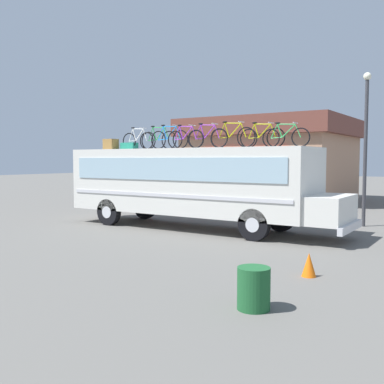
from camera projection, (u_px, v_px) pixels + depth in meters
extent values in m
plane|color=#605E59|center=(188.00, 228.00, 17.45)|extent=(120.00, 120.00, 0.00)
cube|color=silver|center=(188.00, 181.00, 17.32)|extent=(9.93, 2.58, 2.46)
cube|color=silver|center=(331.00, 209.00, 14.35)|extent=(1.12, 2.37, 0.90)
cube|color=#99B7C6|center=(168.00, 169.00, 16.20)|extent=(9.13, 0.04, 0.82)
cube|color=#99B7C6|center=(205.00, 168.00, 18.37)|extent=(9.13, 0.04, 0.82)
cube|color=silver|center=(168.00, 196.00, 16.27)|extent=(9.53, 0.03, 0.12)
cube|color=silver|center=(205.00, 191.00, 18.45)|extent=(9.53, 0.03, 0.12)
cube|color=silver|center=(350.00, 227.00, 14.05)|extent=(0.16, 2.45, 0.24)
cylinder|color=black|center=(254.00, 225.00, 14.61)|extent=(1.06, 0.28, 1.06)
cylinder|color=silver|center=(254.00, 225.00, 14.61)|extent=(0.48, 0.30, 0.48)
cylinder|color=black|center=(281.00, 217.00, 16.53)|extent=(1.06, 0.28, 1.06)
cylinder|color=silver|center=(281.00, 217.00, 16.53)|extent=(0.48, 0.30, 0.48)
cylinder|color=black|center=(109.00, 212.00, 18.14)|extent=(1.06, 0.28, 1.06)
cylinder|color=silver|center=(109.00, 212.00, 18.14)|extent=(0.48, 0.30, 0.48)
cylinder|color=black|center=(145.00, 207.00, 20.06)|extent=(1.06, 0.28, 1.06)
cylinder|color=silver|center=(145.00, 207.00, 20.06)|extent=(0.48, 0.30, 0.48)
cube|color=olive|center=(111.00, 145.00, 19.40)|extent=(0.54, 0.45, 0.47)
cube|color=#1E7F66|center=(129.00, 146.00, 19.21)|extent=(0.72, 0.37, 0.31)
torus|color=black|center=(129.00, 141.00, 19.10)|extent=(0.72, 0.04, 0.72)
torus|color=black|center=(147.00, 141.00, 18.58)|extent=(0.72, 0.04, 0.72)
cylinder|color=white|center=(134.00, 135.00, 18.93)|extent=(0.19, 0.04, 0.52)
cylinder|color=white|center=(140.00, 135.00, 18.77)|extent=(0.45, 0.04, 0.50)
cylinder|color=white|center=(138.00, 129.00, 18.79)|extent=(0.57, 0.04, 0.07)
cylinder|color=white|center=(132.00, 141.00, 19.00)|extent=(0.36, 0.03, 0.05)
cylinder|color=white|center=(131.00, 135.00, 19.03)|extent=(0.24, 0.03, 0.54)
cylinder|color=white|center=(145.00, 135.00, 18.61)|extent=(0.20, 0.03, 0.50)
cylinder|color=silver|center=(143.00, 128.00, 18.63)|extent=(0.03, 0.44, 0.03)
ellipsoid|color=black|center=(133.00, 128.00, 18.95)|extent=(0.20, 0.08, 0.06)
torus|color=black|center=(149.00, 141.00, 18.68)|extent=(0.74, 0.04, 0.74)
torus|color=black|center=(169.00, 140.00, 18.10)|extent=(0.74, 0.04, 0.74)
cylinder|color=green|center=(154.00, 134.00, 18.48)|extent=(0.20, 0.04, 0.53)
cylinder|color=green|center=(161.00, 134.00, 18.31)|extent=(0.49, 0.04, 0.51)
cylinder|color=green|center=(159.00, 128.00, 18.34)|extent=(0.64, 0.04, 0.07)
cylinder|color=green|center=(152.00, 140.00, 18.57)|extent=(0.40, 0.03, 0.05)
cylinder|color=green|center=(151.00, 134.00, 18.59)|extent=(0.26, 0.03, 0.55)
cylinder|color=green|center=(167.00, 134.00, 18.13)|extent=(0.22, 0.03, 0.52)
cylinder|color=silver|center=(165.00, 126.00, 18.16)|extent=(0.03, 0.44, 0.03)
ellipsoid|color=black|center=(153.00, 126.00, 18.51)|extent=(0.20, 0.08, 0.06)
torus|color=black|center=(158.00, 140.00, 17.88)|extent=(0.73, 0.04, 0.73)
torus|color=black|center=(180.00, 139.00, 17.30)|extent=(0.73, 0.04, 0.73)
cylinder|color=#197FDB|center=(165.00, 133.00, 17.69)|extent=(0.20, 0.04, 0.52)
cylinder|color=#197FDB|center=(171.00, 133.00, 17.51)|extent=(0.50, 0.04, 0.50)
cylinder|color=#197FDB|center=(170.00, 126.00, 17.54)|extent=(0.64, 0.04, 0.07)
cylinder|color=#197FDB|center=(162.00, 140.00, 17.77)|extent=(0.41, 0.03, 0.05)
cylinder|color=#197FDB|center=(161.00, 133.00, 17.80)|extent=(0.26, 0.03, 0.54)
cylinder|color=#197FDB|center=(178.00, 133.00, 17.33)|extent=(0.22, 0.03, 0.51)
cylinder|color=silver|center=(176.00, 125.00, 17.36)|extent=(0.03, 0.44, 0.03)
ellipsoid|color=black|center=(163.00, 125.00, 17.71)|extent=(0.20, 0.08, 0.06)
torus|color=black|center=(175.00, 140.00, 17.00)|extent=(0.68, 0.04, 0.68)
torus|color=black|center=(196.00, 139.00, 16.48)|extent=(0.68, 0.04, 0.68)
cylinder|color=purple|center=(181.00, 133.00, 16.82)|extent=(0.19, 0.04, 0.48)
cylinder|color=purple|center=(188.00, 133.00, 16.67)|extent=(0.44, 0.04, 0.47)
cylinder|color=purple|center=(186.00, 126.00, 16.69)|extent=(0.57, 0.04, 0.07)
cylinder|color=purple|center=(179.00, 139.00, 16.90)|extent=(0.36, 0.03, 0.05)
cylinder|color=purple|center=(177.00, 133.00, 16.92)|extent=(0.24, 0.03, 0.50)
cylinder|color=purple|center=(194.00, 133.00, 16.51)|extent=(0.20, 0.03, 0.47)
cylinder|color=silver|center=(192.00, 125.00, 16.53)|extent=(0.03, 0.44, 0.03)
ellipsoid|color=black|center=(180.00, 125.00, 16.84)|extent=(0.20, 0.08, 0.06)
torus|color=black|center=(196.00, 139.00, 16.68)|extent=(0.70, 0.04, 0.70)
torus|color=black|center=(219.00, 138.00, 16.12)|extent=(0.70, 0.04, 0.70)
cylinder|color=purple|center=(203.00, 132.00, 16.49)|extent=(0.20, 0.04, 0.50)
cylinder|color=purple|center=(210.00, 132.00, 16.33)|extent=(0.47, 0.04, 0.48)
cylinder|color=purple|center=(208.00, 125.00, 16.35)|extent=(0.61, 0.04, 0.07)
cylinder|color=purple|center=(200.00, 139.00, 16.57)|extent=(0.39, 0.03, 0.05)
cylinder|color=purple|center=(198.00, 132.00, 16.60)|extent=(0.25, 0.03, 0.52)
cylinder|color=purple|center=(217.00, 132.00, 16.16)|extent=(0.21, 0.03, 0.49)
cylinder|color=silver|center=(215.00, 124.00, 16.18)|extent=(0.03, 0.44, 0.03)
ellipsoid|color=black|center=(201.00, 124.00, 16.52)|extent=(0.20, 0.08, 0.06)
torus|color=black|center=(219.00, 138.00, 16.28)|extent=(0.73, 0.04, 0.73)
torus|color=black|center=(246.00, 137.00, 15.68)|extent=(0.73, 0.04, 0.73)
cylinder|color=#B2B20C|center=(227.00, 130.00, 16.08)|extent=(0.21, 0.04, 0.52)
cylinder|color=#B2B20C|center=(235.00, 130.00, 15.90)|extent=(0.51, 0.04, 0.50)
cylinder|color=#B2B20C|center=(233.00, 123.00, 15.93)|extent=(0.66, 0.04, 0.07)
cylinder|color=#B2B20C|center=(224.00, 138.00, 16.17)|extent=(0.42, 0.03, 0.05)
cylinder|color=#B2B20C|center=(222.00, 131.00, 16.20)|extent=(0.27, 0.03, 0.54)
cylinder|color=#B2B20C|center=(244.00, 130.00, 15.72)|extent=(0.23, 0.03, 0.51)
cylinder|color=silver|center=(241.00, 122.00, 15.75)|extent=(0.03, 0.44, 0.03)
ellipsoid|color=black|center=(225.00, 122.00, 16.11)|extent=(0.20, 0.08, 0.06)
torus|color=black|center=(249.00, 138.00, 16.16)|extent=(0.70, 0.04, 0.70)
torus|color=black|center=(276.00, 138.00, 15.59)|extent=(0.70, 0.04, 0.70)
cylinder|color=#B2B20C|center=(257.00, 131.00, 15.97)|extent=(0.20, 0.04, 0.50)
cylinder|color=#B2B20C|center=(265.00, 131.00, 15.80)|extent=(0.48, 0.04, 0.48)
cylinder|color=#B2B20C|center=(263.00, 124.00, 15.83)|extent=(0.63, 0.04, 0.07)
cylinder|color=#B2B20C|center=(254.00, 138.00, 16.05)|extent=(0.40, 0.03, 0.05)
cylinder|color=#B2B20C|center=(252.00, 131.00, 16.08)|extent=(0.26, 0.03, 0.52)
cylinder|color=#B2B20C|center=(273.00, 131.00, 15.63)|extent=(0.22, 0.03, 0.49)
cylinder|color=silver|center=(271.00, 123.00, 15.66)|extent=(0.03, 0.44, 0.03)
ellipsoid|color=black|center=(255.00, 123.00, 16.00)|extent=(0.20, 0.08, 0.06)
torus|color=black|center=(271.00, 138.00, 15.56)|extent=(0.65, 0.04, 0.65)
torus|color=black|center=(301.00, 137.00, 14.97)|extent=(0.65, 0.04, 0.65)
cylinder|color=green|center=(280.00, 131.00, 15.36)|extent=(0.20, 0.04, 0.47)
cylinder|color=green|center=(289.00, 131.00, 15.19)|extent=(0.49, 0.04, 0.45)
cylinder|color=green|center=(286.00, 124.00, 15.22)|extent=(0.64, 0.04, 0.07)
cylinder|color=green|center=(276.00, 138.00, 15.44)|extent=(0.41, 0.03, 0.05)
cylinder|color=green|center=(274.00, 131.00, 15.47)|extent=(0.26, 0.03, 0.49)
cylinder|color=green|center=(298.00, 131.00, 15.01)|extent=(0.22, 0.03, 0.46)
cylinder|color=silver|center=(295.00, 123.00, 15.04)|extent=(0.03, 0.44, 0.03)
ellipsoid|color=black|center=(278.00, 123.00, 15.39)|extent=(0.20, 0.08, 0.06)
cube|color=tan|center=(272.00, 169.00, 29.67)|extent=(9.22, 8.43, 4.11)
cube|color=brown|center=(272.00, 129.00, 29.48)|extent=(9.96, 9.10, 1.11)
cube|color=red|center=(242.00, 154.00, 26.01)|extent=(5.53, 0.16, 0.70)
cylinder|color=#1E592D|center=(254.00, 288.00, 7.91)|extent=(0.59, 0.59, 0.75)
cone|color=orange|center=(309.00, 265.00, 10.13)|extent=(0.33, 0.33, 0.55)
cylinder|color=#38383D|center=(365.00, 153.00, 17.61)|extent=(0.14, 0.14, 5.79)
sphere|color=#F2EDCC|center=(367.00, 76.00, 17.40)|extent=(0.30, 0.30, 0.30)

